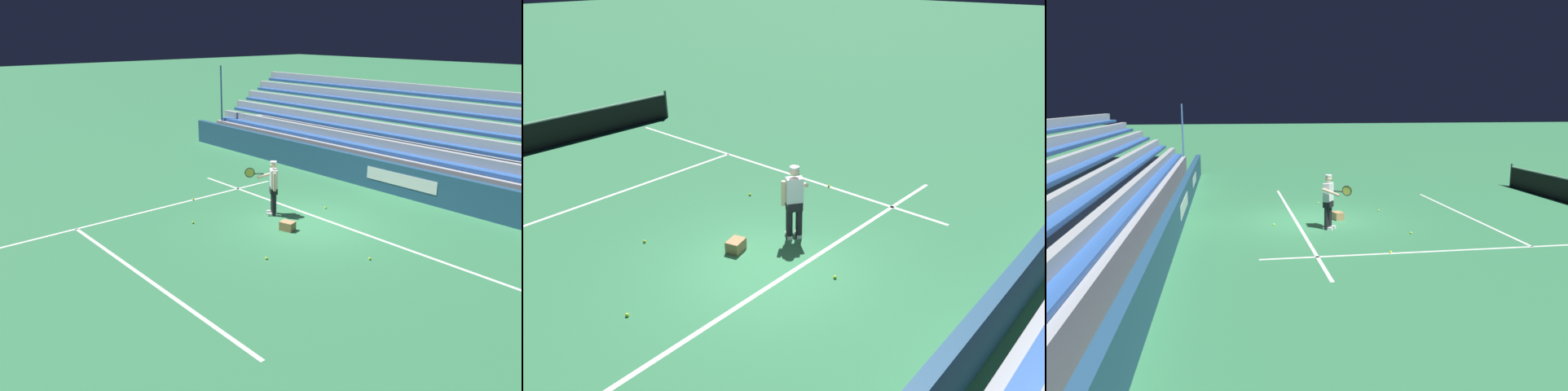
{
  "view_description": "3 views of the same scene",
  "coord_description": "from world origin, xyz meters",
  "views": [
    {
      "loc": [
        -9.76,
        10.47,
        5.5
      ],
      "look_at": [
        0.66,
        1.4,
        1.0
      ],
      "focal_mm": 35.0,
      "sensor_mm": 36.0,
      "label": 1
    },
    {
      "loc": [
        -6.4,
        -6.0,
        5.58
      ],
      "look_at": [
        1.28,
        0.67,
        0.95
      ],
      "focal_mm": 35.0,
      "sensor_mm": 36.0,
      "label": 2
    },
    {
      "loc": [
        16.44,
        -2.73,
        3.9
      ],
      "look_at": [
        -0.35,
        -0.05,
        0.79
      ],
      "focal_mm": 35.0,
      "sensor_mm": 36.0,
      "label": 3
    }
  ],
  "objects": [
    {
      "name": "ground_plane",
      "position": [
        0.0,
        0.0,
        0.0
      ],
      "size": [
        160.0,
        160.0,
        0.0
      ],
      "primitive_type": "plane",
      "color": "#337A4C"
    },
    {
      "name": "tennis_player",
      "position": [
        1.28,
        0.37,
        0.89
      ],
      "size": [
        0.96,
        0.82,
        1.71
      ],
      "color": "black",
      "rests_on": "ground"
    },
    {
      "name": "ball_box_cardboard",
      "position": [
        0.02,
        0.93,
        0.13
      ],
      "size": [
        0.46,
        0.39,
        0.26
      ],
      "primitive_type": "cube",
      "rotation": [
        0.0,
        0.0,
        0.27
      ],
      "color": "#A87F51",
      "rests_on": "ground"
    },
    {
      "name": "tennis_ball_far_right",
      "position": [
        0.55,
        -1.29,
        0.03
      ],
      "size": [
        0.07,
        0.07,
        0.07
      ],
      "primitive_type": "sphere",
      "color": "#CCE533",
      "rests_on": "ground"
    },
    {
      "name": "tennis_ball_stray_back",
      "position": [
        -2.78,
        0.76,
        0.03
      ],
      "size": [
        0.07,
        0.07,
        0.07
      ],
      "primitive_type": "sphere",
      "color": "#CCE533",
      "rests_on": "ground"
    },
    {
      "name": "back_wall_sponsor_board",
      "position": [
        -0.01,
        -4.27,
        0.55
      ],
      "size": [
        23.85,
        0.25,
        1.1
      ],
      "color": "navy",
      "rests_on": "ground"
    },
    {
      "name": "tennis_ball_midcourt",
      "position": [
        -1.06,
        2.71,
        0.03
      ],
      "size": [
        0.07,
        0.07,
        0.07
      ],
      "primitive_type": "sphere",
      "color": "#CCE533",
      "rests_on": "ground"
    },
    {
      "name": "bleacher_stand",
      "position": [
        0.0,
        -6.9,
        0.79
      ],
      "size": [
        22.66,
        4.0,
        3.85
      ],
      "color": "#9EA3A8",
      "rests_on": "ground"
    },
    {
      "name": "court_baseline_white",
      "position": [
        0.0,
        -0.5,
        0.0
      ],
      "size": [
        12.0,
        0.1,
        0.01
      ],
      "primitive_type": "cube",
      "color": "white",
      "rests_on": "ground"
    },
    {
      "name": "tennis_ball_on_baseline",
      "position": [
        4.09,
        1.46,
        0.03
      ],
      "size": [
        0.07,
        0.07,
        0.07
      ],
      "primitive_type": "sphere",
      "color": "#CCE533",
      "rests_on": "ground"
    },
    {
      "name": "court_service_line_white",
      "position": [
        0.0,
        5.5,
        0.0
      ],
      "size": [
        8.22,
        0.1,
        0.01
      ],
      "primitive_type": "cube",
      "color": "white",
      "rests_on": "ground"
    },
    {
      "name": "tennis_ball_near_player",
      "position": [
        2.25,
        2.7,
        0.03
      ],
      "size": [
        0.07,
        0.07,
        0.07
      ],
      "primitive_type": "sphere",
      "color": "#CCE533",
      "rests_on": "ground"
    },
    {
      "name": "court_sideline_white",
      "position": [
        4.11,
        4.0,
        0.0
      ],
      "size": [
        0.1,
        12.0,
        0.01
      ],
      "primitive_type": "cube",
      "color": "white",
      "rests_on": "ground"
    }
  ]
}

